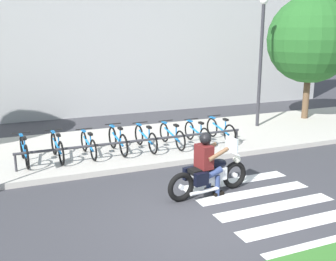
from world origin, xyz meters
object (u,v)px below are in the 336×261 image
bicycle_7 (221,130)px  bicycle_2 (88,145)px  bicycle_5 (172,135)px  motorcycle (209,175)px  bicycle_6 (197,133)px  street_lamp (261,52)px  bicycle_0 (24,151)px  bike_rack (138,141)px  rider (207,160)px  bicycle_3 (118,140)px  tree_near_rack (311,40)px  bicycle_1 (57,147)px  bicycle_4 (146,138)px

bicycle_7 → bicycle_2: bearing=180.0°
bicycle_5 → bicycle_7: bicycle_7 is taller
motorcycle → bicycle_7: (2.26, 3.40, 0.04)m
bicycle_6 → street_lamp: 4.12m
bicycle_0 → bicycle_2: (1.69, 0.00, -0.02)m
bicycle_2 → bicycle_0: bearing=-180.0°
street_lamp → bike_rack: bearing=-161.0°
bicycle_2 → street_lamp: 7.05m
bicycle_5 → rider: bearing=-100.7°
bicycle_3 → tree_near_rack: tree_near_rack is taller
bicycle_7 → street_lamp: bearing=28.8°
motorcycle → bike_rack: size_ratio=0.32×
bicycle_1 → bicycle_3: (1.69, -0.00, 0.01)m
bicycle_7 → bike_rack: size_ratio=0.25×
street_lamp → bicycle_5: bearing=-162.5°
bicycle_6 → tree_near_rack: 6.55m
rider → street_lamp: (4.63, 4.67, 2.00)m
bicycle_7 → street_lamp: street_lamp is taller
bicycle_4 → street_lamp: street_lamp is taller
rider → bike_rack: 2.93m
bicycle_6 → bike_rack: 2.19m
bicycle_0 → bicycle_1: bearing=0.0°
bicycle_2 → tree_near_rack: tree_near_rack is taller
bicycle_3 → bicycle_1: bearing=180.0°
bicycle_3 → tree_near_rack: bearing=11.4°
bicycle_5 → tree_near_rack: bearing=14.2°
bicycle_7 → tree_near_rack: bearing=18.9°
bicycle_0 → bike_rack: (2.97, -0.55, 0.07)m
bicycle_2 → bicycle_3: 0.85m
motorcycle → tree_near_rack: bearing=35.4°
bicycle_7 → bicycle_6: bearing=180.0°
rider → street_lamp: 6.87m
rider → bicycle_7: size_ratio=0.87×
bicycle_5 → tree_near_rack: (6.55, 1.66, 2.75)m
motorcycle → tree_near_rack: 9.16m
tree_near_rack → motorcycle: bearing=-144.6°
rider → bicycle_1: bearing=128.9°
bicycle_7 → motorcycle: bearing=-123.6°
bicycle_5 → bike_rack: 1.39m
bicycle_3 → bicycle_4: bearing=0.1°
bicycle_3 → rider: bearing=-72.8°
bicycle_4 → tree_near_rack: 8.07m
bicycle_1 → bicycle_6: (4.24, 0.00, -0.02)m
motorcycle → bicycle_1: (-2.83, 3.40, 0.04)m
bicycle_1 → bicycle_3: size_ratio=1.02×
rider → bicycle_3: rider is taller
rider → bicycle_5: (0.64, 3.41, -0.34)m
motorcycle → rider: bearing=-174.8°
rider → bicycle_7: 4.14m
bicycle_2 → bicycle_7: bearing=-0.0°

